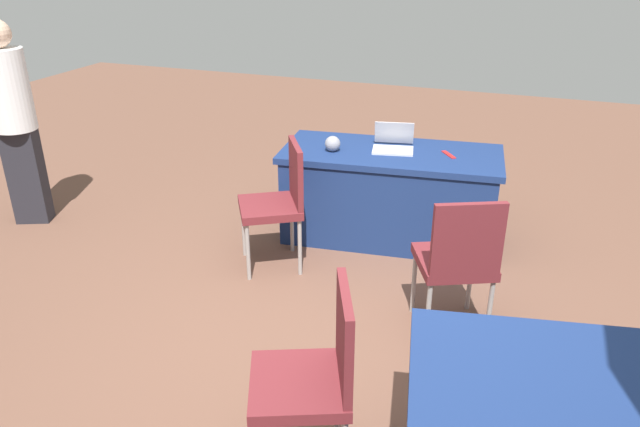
% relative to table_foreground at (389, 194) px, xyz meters
% --- Properties ---
extents(ground_plane, '(14.40, 14.40, 0.00)m').
position_rel_table_foreground_xyz_m(ground_plane, '(0.03, 1.70, -0.38)').
color(ground_plane, brown).
extents(table_foreground, '(1.81, 0.96, 0.75)m').
position_rel_table_foreground_xyz_m(table_foreground, '(0.00, 0.00, 0.00)').
color(table_foreground, navy).
rests_on(table_foreground, ground).
extents(chair_near_front, '(0.58, 0.58, 0.96)m').
position_rel_table_foreground_xyz_m(chair_near_front, '(-0.72, 1.21, 0.18)').
color(chair_near_front, '#9E9993').
rests_on(chair_near_front, ground).
extents(chair_by_pillar, '(0.58, 0.58, 0.96)m').
position_rel_table_foreground_xyz_m(chair_by_pillar, '(-0.27, 2.49, 0.18)').
color(chair_by_pillar, '#9E9993').
rests_on(chair_by_pillar, ground).
extents(chair_back_row, '(0.60, 0.60, 0.96)m').
position_rel_table_foreground_xyz_m(chair_back_row, '(0.65, 0.75, 0.18)').
color(chair_back_row, '#9E9993').
rests_on(chair_back_row, ground).
extents(person_attendee_browsing, '(0.45, 0.45, 1.72)m').
position_rel_table_foreground_xyz_m(person_attendee_browsing, '(3.02, 0.77, 0.59)').
color(person_attendee_browsing, '#26262D').
rests_on(person_attendee_browsing, ground).
extents(laptop_silver, '(0.37, 0.35, 0.21)m').
position_rel_table_foreground_xyz_m(laptop_silver, '(-0.00, -0.04, 0.41)').
color(laptop_silver, silver).
rests_on(laptop_silver, table_foreground).
extents(yarn_ball, '(0.12, 0.12, 0.12)m').
position_rel_table_foreground_xyz_m(yarn_ball, '(0.44, 0.16, 0.43)').
color(yarn_ball, gray).
rests_on(yarn_ball, table_foreground).
extents(scissors_red, '(0.13, 0.17, 0.01)m').
position_rel_table_foreground_xyz_m(scissors_red, '(-0.44, -0.06, 0.38)').
color(scissors_red, red).
rests_on(scissors_red, table_foreground).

